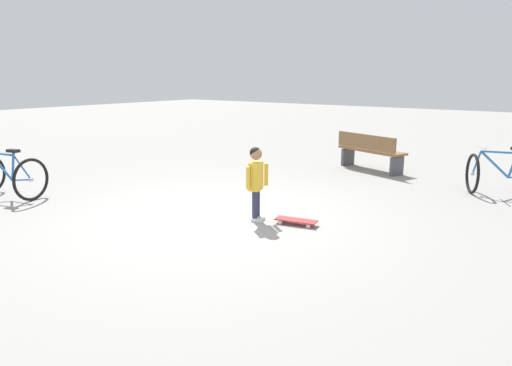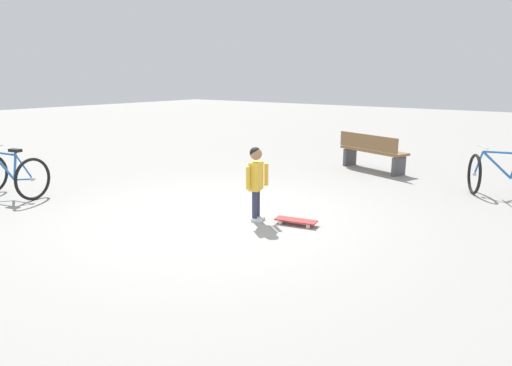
# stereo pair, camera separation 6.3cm
# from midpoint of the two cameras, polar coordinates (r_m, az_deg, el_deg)

# --- Properties ---
(ground_plane) EXTENTS (50.00, 50.00, 0.00)m
(ground_plane) POSITION_cam_midpoint_polar(r_m,az_deg,el_deg) (6.72, -5.32, -4.38)
(ground_plane) COLOR gray
(child_person) EXTENTS (0.23, 0.40, 1.06)m
(child_person) POSITION_cam_midpoint_polar(r_m,az_deg,el_deg) (6.43, -0.27, 0.92)
(child_person) COLOR #2D3351
(child_person) RESTS_ON ground
(skateboard) EXTENTS (0.61, 0.31, 0.07)m
(skateboard) POSITION_cam_midpoint_polar(r_m,az_deg,el_deg) (6.41, 4.72, -4.68)
(skateboard) COLOR #B22D2D
(skateboard) RESTS_ON ground
(bicycle_near) EXTENTS (1.21, 0.95, 0.85)m
(bicycle_near) POSITION_cam_midpoint_polar(r_m,az_deg,el_deg) (8.81, -28.60, 0.82)
(bicycle_near) COLOR black
(bicycle_near) RESTS_ON ground
(bicycle_mid) EXTENTS (1.28, 1.12, 0.85)m
(bicycle_mid) POSITION_cam_midpoint_polar(r_m,az_deg,el_deg) (9.00, 28.28, 1.08)
(bicycle_mid) COLOR black
(bicycle_mid) RESTS_ON ground
(street_bench) EXTENTS (1.66, 0.94, 0.80)m
(street_bench) POSITION_cam_midpoint_polar(r_m,az_deg,el_deg) (10.30, 13.81, 3.87)
(street_bench) COLOR brown
(street_bench) RESTS_ON ground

